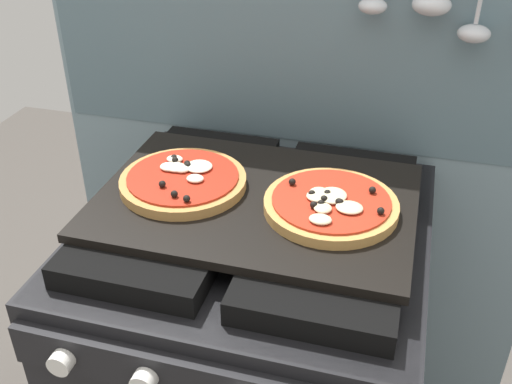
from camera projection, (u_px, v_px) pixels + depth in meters
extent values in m
cube|color=#7A939E|center=(295.00, 174.00, 1.38)|extent=(1.10, 0.03, 1.55)
cube|color=slate|center=(300.00, 11.00, 1.17)|extent=(1.08, 0.00, 0.56)
ellipsoid|color=silver|center=(373.00, 6.00, 1.10)|extent=(0.05, 0.05, 0.03)
ellipsoid|color=silver|center=(432.00, 5.00, 1.07)|extent=(0.07, 0.06, 0.04)
ellipsoid|color=silver|center=(474.00, 34.00, 1.08)|extent=(0.06, 0.05, 0.03)
cube|color=black|center=(256.00, 227.00, 1.06)|extent=(0.59, 0.59, 0.01)
cube|color=black|center=(181.00, 203.00, 1.08)|extent=(0.24, 0.51, 0.04)
cube|color=black|center=(335.00, 227.00, 1.02)|extent=(0.24, 0.51, 0.04)
cube|color=black|center=(196.00, 381.00, 0.84)|extent=(0.58, 0.02, 0.07)
cylinder|color=silver|center=(61.00, 363.00, 0.87)|extent=(0.04, 0.02, 0.04)
cylinder|color=silver|center=(144.00, 382.00, 0.84)|extent=(0.04, 0.02, 0.04)
cube|color=black|center=(256.00, 201.00, 1.04)|extent=(0.54, 0.38, 0.02)
cylinder|color=#C18947|center=(182.00, 183.00, 1.05)|extent=(0.22, 0.22, 0.02)
cylinder|color=#AD2614|center=(182.00, 177.00, 1.05)|extent=(0.20, 0.20, 0.00)
ellipsoid|color=#F4EACC|center=(199.00, 166.00, 1.07)|extent=(0.05, 0.05, 0.01)
ellipsoid|color=#F4EACC|center=(182.00, 169.00, 1.06)|extent=(0.03, 0.03, 0.01)
ellipsoid|color=#F4EACC|center=(175.00, 159.00, 1.09)|extent=(0.03, 0.03, 0.01)
ellipsoid|color=#F4EACC|center=(170.00, 167.00, 1.07)|extent=(0.03, 0.03, 0.01)
ellipsoid|color=#F4EACC|center=(176.00, 167.00, 1.07)|extent=(0.04, 0.03, 0.01)
ellipsoid|color=#F4EACC|center=(195.00, 179.00, 1.03)|extent=(0.03, 0.03, 0.01)
sphere|color=black|center=(162.00, 184.00, 1.01)|extent=(0.01, 0.01, 0.01)
sphere|color=black|center=(187.00, 164.00, 1.07)|extent=(0.01, 0.01, 0.01)
sphere|color=black|center=(174.00, 194.00, 0.99)|extent=(0.01, 0.01, 0.01)
sphere|color=black|center=(175.00, 160.00, 1.09)|extent=(0.01, 0.01, 0.01)
sphere|color=black|center=(174.00, 158.00, 1.09)|extent=(0.01, 0.01, 0.01)
sphere|color=black|center=(188.00, 166.00, 1.07)|extent=(0.01, 0.01, 0.01)
sphere|color=black|center=(187.00, 199.00, 0.98)|extent=(0.01, 0.01, 0.01)
cylinder|color=tan|center=(331.00, 206.00, 0.99)|extent=(0.22, 0.22, 0.02)
cylinder|color=#B72D19|center=(331.00, 200.00, 0.99)|extent=(0.20, 0.20, 0.00)
ellipsoid|color=beige|center=(320.00, 219.00, 0.93)|extent=(0.04, 0.03, 0.01)
ellipsoid|color=beige|center=(349.00, 207.00, 0.96)|extent=(0.04, 0.04, 0.01)
ellipsoid|color=beige|center=(319.00, 194.00, 0.99)|extent=(0.03, 0.04, 0.01)
ellipsoid|color=beige|center=(332.00, 197.00, 0.98)|extent=(0.05, 0.05, 0.01)
ellipsoid|color=beige|center=(323.00, 208.00, 0.95)|extent=(0.03, 0.03, 0.01)
ellipsoid|color=beige|center=(318.00, 196.00, 0.99)|extent=(0.04, 0.04, 0.01)
ellipsoid|color=beige|center=(332.00, 197.00, 0.98)|extent=(0.04, 0.04, 0.01)
sphere|color=black|center=(339.00, 202.00, 0.97)|extent=(0.01, 0.01, 0.01)
sphere|color=black|center=(314.00, 205.00, 0.96)|extent=(0.01, 0.01, 0.01)
sphere|color=black|center=(321.00, 203.00, 0.96)|extent=(0.01, 0.01, 0.01)
sphere|color=black|center=(381.00, 211.00, 0.94)|extent=(0.01, 0.01, 0.01)
sphere|color=black|center=(324.00, 199.00, 0.97)|extent=(0.01, 0.01, 0.01)
sphere|color=black|center=(292.00, 182.00, 1.02)|extent=(0.01, 0.01, 0.01)
sphere|color=black|center=(372.00, 190.00, 1.00)|extent=(0.01, 0.01, 0.01)
sphere|color=black|center=(340.00, 202.00, 0.97)|extent=(0.01, 0.01, 0.01)
sphere|color=black|center=(312.00, 194.00, 0.99)|extent=(0.01, 0.01, 0.01)
sphere|color=black|center=(328.00, 192.00, 0.99)|extent=(0.01, 0.01, 0.01)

